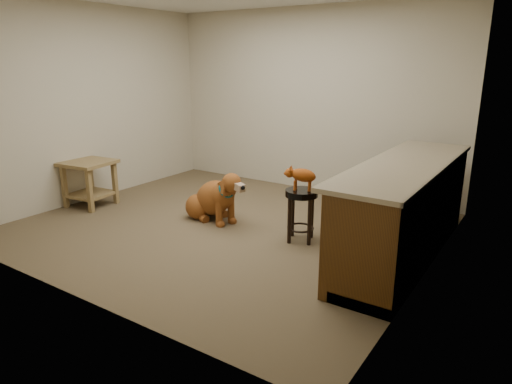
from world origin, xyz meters
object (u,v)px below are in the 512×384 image
Objects in this scene: padded_stool at (301,205)px; tabby_kitten at (301,176)px; golden_retriever at (214,199)px; side_table at (89,176)px; wood_stool at (388,201)px.

tabby_kitten reaches higher than padded_stool.
padded_stool is at bearing -5.72° from tabby_kitten.
golden_retriever is 1.26m from tabby_kitten.
tabby_kitten reaches higher than side_table.
tabby_kitten is at bearing -165.53° from padded_stool.
side_table is (-3.61, -1.14, 0.01)m from wood_stool.
tabby_kitten is at bearing -135.91° from wood_stool.
wood_stool is 1.05m from tabby_kitten.
side_table is 0.62× the size of golden_retriever.
wood_stool is at bearing 17.56° from side_table.
wood_stool is at bearing 35.81° from golden_retriever.
golden_retriever reaches higher than side_table.
side_table is 1.62× the size of tabby_kitten.
wood_stool is 2.01m from golden_retriever.
side_table is 2.95m from tabby_kitten.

